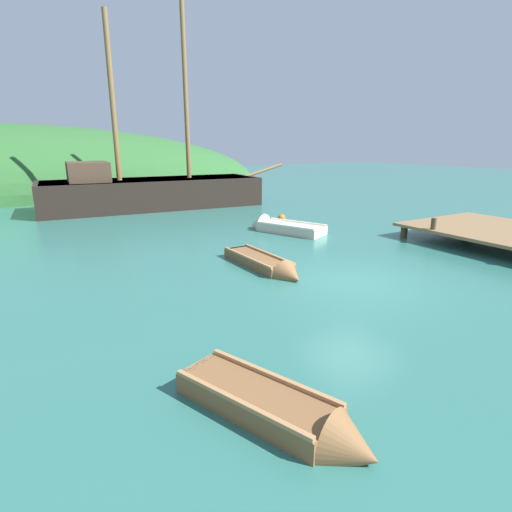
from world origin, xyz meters
TOP-DOWN VIEW (x-y plane):
  - ground_plane at (0.00, 0.00)m, footprint 120.00×120.00m
  - sailing_ship at (-0.96, 16.90)m, footprint 15.85×5.04m
  - rowboat_outer_right at (-5.25, -4.05)m, footprint 1.98×3.27m
  - rowboat_portside at (2.03, 6.90)m, footprint 2.53×3.88m
  - rowboat_near_dock at (-1.54, 2.29)m, footprint 1.01×3.71m
  - buoy_orange at (4.01, 9.72)m, footprint 0.40×0.40m

SIDE VIEW (x-z plane):
  - ground_plane at x=0.00m, z-range 0.00..0.00m
  - buoy_orange at x=4.01m, z-range -0.20..0.20m
  - rowboat_near_dock at x=-1.54m, z-range -0.35..0.52m
  - rowboat_outer_right at x=-5.25m, z-range -0.32..0.55m
  - rowboat_portside at x=2.03m, z-range -0.43..0.71m
  - sailing_ship at x=-0.96m, z-range -5.70..7.04m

